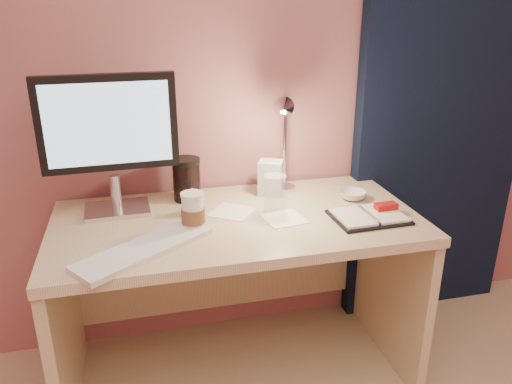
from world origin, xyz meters
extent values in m
plane|color=#AE6573|center=(0.00, 1.75, 1.25)|extent=(3.50, 0.00, 3.50)
cube|color=black|center=(1.05, 1.69, 1.10)|extent=(0.85, 0.08, 2.20)
cube|color=beige|center=(0.00, 1.38, 0.71)|extent=(1.40, 0.70, 0.04)
cube|color=beige|center=(-0.68, 1.38, 0.34)|extent=(0.04, 0.66, 0.69)
cube|color=beige|center=(0.68, 1.38, 0.34)|extent=(0.04, 0.66, 0.69)
cube|color=beige|center=(0.00, 1.71, 0.40)|extent=(1.32, 0.03, 0.55)
cube|color=silver|center=(-0.45, 1.56, 0.74)|extent=(0.25, 0.19, 0.02)
cylinder|color=silver|center=(-0.45, 1.56, 0.81)|extent=(0.04, 0.04, 0.13)
cube|color=black|center=(-0.45, 1.56, 1.09)|extent=(0.51, 0.06, 0.36)
cube|color=#A4C3DE|center=(-0.45, 1.52, 1.09)|extent=(0.45, 0.02, 0.30)
cube|color=white|center=(-0.36, 1.18, 0.74)|extent=(0.48, 0.40, 0.02)
cube|color=black|center=(0.49, 1.25, 0.74)|extent=(0.28, 0.22, 0.01)
cube|color=white|center=(0.42, 1.25, 0.74)|extent=(0.13, 0.18, 0.01)
cube|color=white|center=(0.56, 1.25, 0.74)|extent=(0.13, 0.18, 0.01)
cube|color=#B6190F|center=(0.57, 1.28, 0.76)|extent=(0.09, 0.05, 0.02)
cube|color=white|center=(0.17, 1.33, 0.73)|extent=(0.17, 0.17, 0.00)
cube|color=white|center=(-0.01, 1.44, 0.73)|extent=(0.21, 0.21, 0.00)
cylinder|color=white|center=(-0.17, 1.32, 0.79)|extent=(0.08, 0.08, 0.13)
cylinder|color=brown|center=(-0.17, 1.32, 0.78)|extent=(0.09, 0.09, 0.05)
cylinder|color=white|center=(-0.17, 1.32, 0.86)|extent=(0.08, 0.08, 0.01)
cylinder|color=white|center=(0.15, 1.39, 0.81)|extent=(0.09, 0.09, 0.16)
imported|color=silver|center=(0.51, 1.45, 0.75)|extent=(0.15, 0.15, 0.04)
imported|color=white|center=(-0.16, 1.46, 0.78)|extent=(0.05, 0.05, 0.10)
cylinder|color=black|center=(-0.16, 1.62, 0.81)|extent=(0.11, 0.11, 0.16)
cube|color=silver|center=(0.19, 1.59, 0.81)|extent=(0.12, 0.11, 0.15)
cylinder|color=silver|center=(0.26, 1.63, 0.74)|extent=(0.10, 0.10, 0.02)
cylinder|color=silver|center=(0.26, 1.63, 0.94)|extent=(0.02, 0.02, 0.39)
cone|color=silver|center=(0.32, 1.46, 1.13)|extent=(0.10, 0.09, 0.08)
camera|label=1|loc=(-0.35, -0.34, 1.52)|focal=35.00mm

